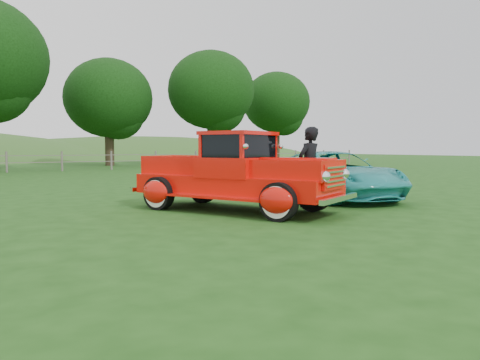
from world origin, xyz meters
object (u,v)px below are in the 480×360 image
tree_near_east (109,98)px  red_pickup (237,176)px  tree_far_east (276,103)px  man (309,167)px  tree_mid_east (211,90)px  teal_sedan (333,175)px

tree_near_east → red_pickup: size_ratio=1.58×
tree_far_east → man: bearing=-125.4°
tree_far_east → man: size_ratio=4.61×
red_pickup → man: (1.82, -0.35, 0.16)m
tree_near_east → man: tree_near_east is taller
tree_mid_east → man: 28.90m
tree_mid_east → teal_sedan: size_ratio=1.98×
tree_mid_east → man: (-11.59, -25.96, -5.21)m
tree_mid_east → red_pickup: size_ratio=1.80×
tree_mid_east → teal_sedan: tree_mid_east is taller
tree_near_east → teal_sedan: size_ratio=1.75×
tree_near_east → red_pickup: (-5.41, -27.61, -4.45)m
tree_far_east → man: (-20.59, -28.96, -4.90)m
tree_near_east → tree_mid_east: bearing=-14.0°
red_pickup → tree_near_east: bearing=53.9°
tree_mid_east → man: bearing=-114.1°
teal_sedan → man: 2.11m
teal_sedan → man: (-1.80, -1.07, 0.30)m
tree_near_east → tree_far_east: (17.00, 1.00, 0.61)m
red_pickup → man: bearing=-35.8°
tree_mid_east → red_pickup: (-13.41, -25.61, -5.38)m
tree_near_east → tree_far_east: tree_far_east is taller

